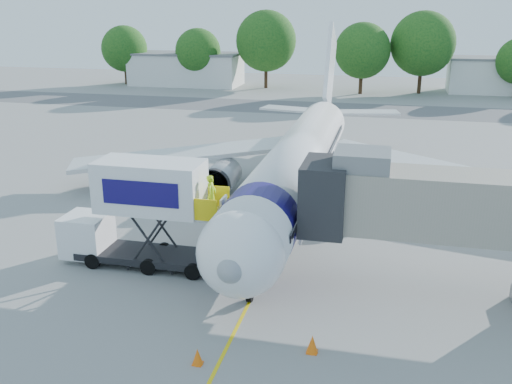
# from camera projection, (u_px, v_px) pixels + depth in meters

# --- Properties ---
(ground) EXTENTS (160.00, 160.00, 0.00)m
(ground) POSITION_uv_depth(u_px,v_px,m) (287.00, 226.00, 34.35)
(ground) COLOR gray
(ground) RESTS_ON ground
(guidance_line) EXTENTS (0.15, 70.00, 0.01)m
(guidance_line) POSITION_uv_depth(u_px,v_px,m) (287.00, 226.00, 34.35)
(guidance_line) COLOR yellow
(guidance_line) RESTS_ON ground
(taxiway_strip) EXTENTS (120.00, 10.00, 0.01)m
(taxiway_strip) POSITION_uv_depth(u_px,v_px,m) (345.00, 109.00, 73.22)
(taxiway_strip) COLOR #59595B
(taxiway_strip) RESTS_ON ground
(aircraft) EXTENTS (34.17, 37.73, 11.35)m
(aircraft) POSITION_uv_depth(u_px,v_px,m) (299.00, 161.00, 37.25)
(aircraft) COLOR white
(aircraft) RESTS_ON ground
(jet_bridge) EXTENTS (13.90, 3.20, 6.60)m
(jet_bridge) POSITION_uv_depth(u_px,v_px,m) (441.00, 205.00, 24.79)
(jet_bridge) COLOR gray
(jet_bridge) RESTS_ON ground
(catering_hiloader) EXTENTS (8.50, 2.44, 5.50)m
(catering_hiloader) POSITION_uv_depth(u_px,v_px,m) (140.00, 214.00, 28.37)
(catering_hiloader) COLOR black
(catering_hiloader) RESTS_ON ground
(safety_cone_a) EXTENTS (0.46, 0.46, 0.73)m
(safety_cone_a) POSITION_uv_depth(u_px,v_px,m) (312.00, 344.00, 21.67)
(safety_cone_a) COLOR orange
(safety_cone_a) RESTS_ON ground
(safety_cone_b) EXTENTS (0.41, 0.41, 0.65)m
(safety_cone_b) POSITION_uv_depth(u_px,v_px,m) (198.00, 357.00, 20.97)
(safety_cone_b) COLOR orange
(safety_cone_b) RESTS_ON ground
(outbuilding_left) EXTENTS (18.40, 8.40, 5.30)m
(outbuilding_left) POSITION_uv_depth(u_px,v_px,m) (186.00, 69.00, 95.14)
(outbuilding_left) COLOR silver
(outbuilding_left) RESTS_ON ground
(outbuilding_right) EXTENTS (16.40, 7.40, 5.30)m
(outbuilding_right) POSITION_uv_depth(u_px,v_px,m) (504.00, 75.00, 86.13)
(outbuilding_right) COLOR silver
(outbuilding_right) RESTS_ON ground
(tree_a) EXTENTS (7.58, 7.58, 9.66)m
(tree_a) POSITION_uv_depth(u_px,v_px,m) (124.00, 49.00, 95.15)
(tree_a) COLOR #382314
(tree_a) RESTS_ON ground
(tree_b) EXTENTS (7.33, 7.33, 9.34)m
(tree_b) POSITION_uv_depth(u_px,v_px,m) (198.00, 51.00, 91.96)
(tree_b) COLOR #382314
(tree_b) RESTS_ON ground
(tree_c) EXTENTS (9.53, 9.53, 12.15)m
(tree_c) POSITION_uv_depth(u_px,v_px,m) (266.00, 41.00, 90.06)
(tree_c) COLOR #382314
(tree_c) RESTS_ON ground
(tree_d) EXTENTS (8.22, 8.22, 10.48)m
(tree_d) POSITION_uv_depth(u_px,v_px,m) (362.00, 51.00, 84.23)
(tree_d) COLOR #382314
(tree_d) RESTS_ON ground
(tree_e) EXTENTS (9.49, 9.49, 12.09)m
(tree_e) POSITION_uv_depth(u_px,v_px,m) (423.00, 44.00, 84.32)
(tree_e) COLOR #382314
(tree_e) RESTS_ON ground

